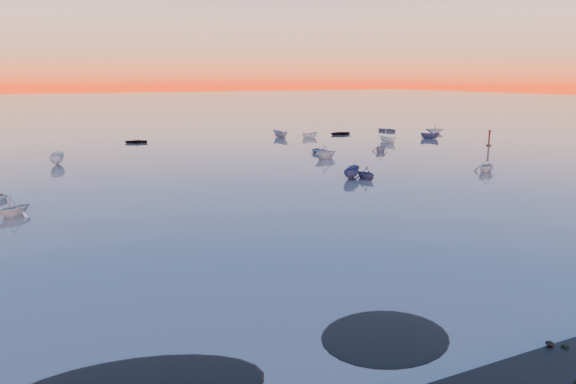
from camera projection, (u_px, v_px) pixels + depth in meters
ground at (133, 133)px, 115.89m from camera, size 600.00×600.00×0.00m
mud_lobes at (573, 311)px, 27.94m from camera, size 140.00×6.00×0.07m
moored_fleet at (210, 164)px, 74.97m from camera, size 124.00×58.00×1.20m
boat_near_center at (351, 178)px, 64.17m from camera, size 3.83×3.93×1.33m
boat_near_right at (365, 179)px, 63.91m from camera, size 3.27×1.64×1.11m
channel_marker at (489, 139)px, 94.29m from camera, size 0.81×0.81×2.89m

